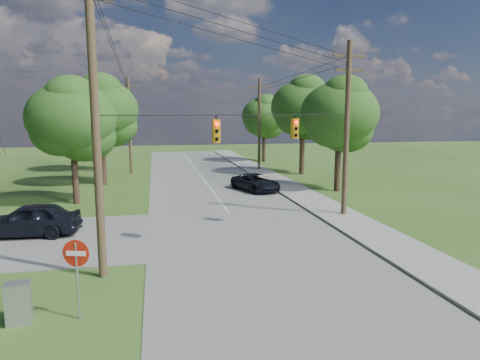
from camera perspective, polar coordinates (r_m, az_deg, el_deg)
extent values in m
plane|color=#36531B|center=(17.50, -2.43, -12.13)|extent=(140.00, 140.00, 0.00)
cube|color=gray|center=(22.51, 0.66, -7.27)|extent=(10.00, 100.00, 0.03)
cube|color=gray|center=(24.72, 16.13, -6.04)|extent=(2.60, 100.00, 0.12)
cylinder|color=brown|center=(16.69, -18.73, 7.48)|extent=(0.32, 0.32, 12.00)
cylinder|color=brown|center=(26.72, 14.03, 6.42)|extent=(0.32, 0.32, 10.50)
cube|color=brown|center=(26.91, 14.39, 15.71)|extent=(2.00, 0.12, 0.14)
cube|color=brown|center=(26.82, 14.32, 14.01)|extent=(1.70, 0.12, 0.14)
cylinder|color=brown|center=(47.55, 2.59, 7.32)|extent=(0.32, 0.32, 10.00)
cube|color=brown|center=(47.62, 2.62, 12.26)|extent=(2.00, 0.12, 0.14)
cylinder|color=brown|center=(46.24, -14.51, 7.01)|extent=(0.32, 0.32, 10.00)
cube|color=brown|center=(46.31, -14.71, 12.08)|extent=(2.00, 0.12, 0.14)
cylinder|color=black|center=(21.27, 1.61, 19.92)|extent=(13.52, 7.63, 1.53)
cylinder|color=black|center=(21.20, 1.60, 18.86)|extent=(13.52, 7.63, 1.53)
cylinder|color=black|center=(21.13, 1.60, 17.79)|extent=(13.52, 7.63, 1.53)
cylinder|color=black|center=(37.08, 6.82, 13.57)|extent=(0.03, 22.00, 0.53)
cylinder|color=black|center=(31.67, -15.99, 15.48)|extent=(0.43, 29.60, 2.03)
cylinder|color=black|center=(37.05, 6.81, 12.95)|extent=(0.03, 22.00, 0.53)
cylinder|color=black|center=(31.62, -15.96, 14.76)|extent=(0.43, 29.60, 2.03)
cylinder|color=black|center=(20.87, 1.56, 8.67)|extent=(13.52, 7.63, 0.04)
cube|color=orange|center=(19.38, -3.16, 6.50)|extent=(0.32, 0.22, 1.05)
sphere|color=#FF0C05|center=(19.23, -3.10, 7.53)|extent=(0.17, 0.17, 0.17)
cube|color=orange|center=(19.62, -3.26, 6.53)|extent=(0.32, 0.22, 1.05)
sphere|color=#FF0C05|center=(19.75, -3.32, 7.56)|extent=(0.17, 0.17, 0.17)
cube|color=orange|center=(22.97, 7.39, 6.81)|extent=(0.32, 0.22, 1.05)
sphere|color=#FF0C05|center=(22.83, 7.52, 7.67)|extent=(0.17, 0.17, 0.17)
cube|color=orange|center=(23.20, 7.20, 6.83)|extent=(0.32, 0.22, 1.05)
sphere|color=#FF0C05|center=(23.32, 7.11, 7.71)|extent=(0.17, 0.17, 0.17)
cylinder|color=#483124|center=(31.98, -21.09, -0.17)|extent=(0.45, 0.45, 3.15)
ellipsoid|color=#265018|center=(31.64, -21.53, 7.66)|extent=(6.00, 6.00, 4.92)
cylinder|color=#483124|center=(39.67, -17.76, 1.90)|extent=(0.50, 0.50, 3.50)
ellipsoid|color=#265018|center=(39.41, -18.09, 8.91)|extent=(6.40, 6.40, 5.25)
cylinder|color=#483124|center=(49.80, -18.78, 3.08)|extent=(0.48, 0.47, 3.32)
ellipsoid|color=#265018|center=(49.58, -19.05, 8.39)|extent=(6.00, 6.00, 4.92)
cylinder|color=#483124|center=(35.56, 12.85, 1.20)|extent=(0.48, 0.48, 3.32)
ellipsoid|color=#265018|center=(35.27, 13.11, 8.64)|extent=(6.20, 6.20, 5.08)
cylinder|color=#483124|center=(44.96, 8.25, 3.11)|extent=(0.52, 0.52, 3.67)
ellipsoid|color=#265018|center=(44.74, 8.40, 9.62)|extent=(6.60, 6.60, 5.41)
cylinder|color=#483124|center=(56.13, 3.19, 4.05)|extent=(0.45, 0.45, 3.15)
ellipsoid|color=#265018|center=(55.93, 3.23, 8.51)|extent=(5.80, 5.80, 4.76)
imported|color=black|center=(24.51, -26.32, -4.75)|extent=(5.13, 2.29, 1.71)
imported|color=black|center=(34.87, 2.10, -0.32)|extent=(3.79, 5.34, 1.35)
cube|color=#95979B|center=(14.90, -27.45, -14.37)|extent=(0.79, 0.63, 1.29)
cylinder|color=#95979B|center=(14.25, -20.83, -12.50)|extent=(0.07, 0.07, 2.44)
cylinder|color=#B41B0C|center=(13.96, -21.03, -9.10)|extent=(0.82, 0.27, 0.84)
cube|color=white|center=(13.93, -21.05, -9.14)|extent=(0.59, 0.20, 0.14)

